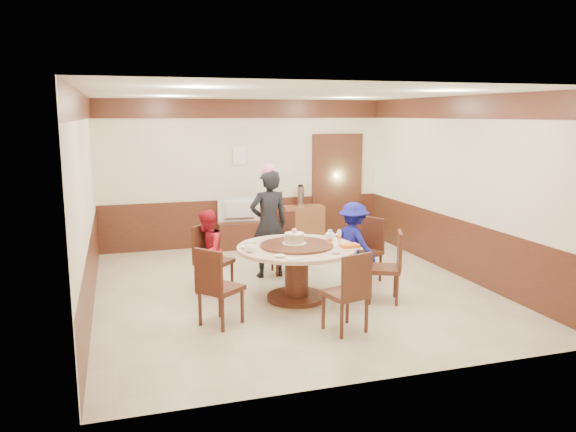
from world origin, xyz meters
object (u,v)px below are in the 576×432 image
object	(u,v)px
person_red	(207,252)
banquet_table	(297,262)
person_blue	(354,243)
tv_stand	(240,235)
side_cabinet	(303,224)
person_standing	(269,224)
birthday_cake	(294,238)
thermos	(300,196)
shrimp_platter	(350,247)
television	(239,210)

from	to	relation	value
person_red	banquet_table	bearing A→B (deg)	80.96
person_blue	person_red	bearing A→B (deg)	61.31
tv_stand	side_cabinet	world-z (taller)	side_cabinet
person_standing	side_cabinet	bearing A→B (deg)	-125.89
person_standing	birthday_cake	bearing A→B (deg)	87.79
birthday_cake	thermos	distance (m)	3.41
side_cabinet	banquet_table	bearing A→B (deg)	-109.88
shrimp_platter	thermos	distance (m)	3.63
side_cabinet	person_red	bearing A→B (deg)	-131.63
television	side_cabinet	distance (m)	1.33
person_blue	shrimp_platter	xyz separation A→B (m)	(-0.41, -0.79, 0.16)
birthday_cake	thermos	xyz separation A→B (m)	(1.15, 3.21, 0.09)
banquet_table	person_red	distance (m)	1.31
person_standing	thermos	size ratio (longest dim) A/B	4.44
television	side_cabinet	size ratio (longest dim) A/B	1.01
person_red	television	xyz separation A→B (m)	(1.02, 2.55, 0.13)
side_cabinet	thermos	size ratio (longest dim) A/B	2.11
banquet_table	person_blue	bearing A→B (deg)	23.49
person_red	tv_stand	bearing A→B (deg)	-179.77
thermos	person_red	bearing A→B (deg)	-131.04
birthday_cake	person_red	bearing A→B (deg)	150.35
person_red	thermos	distance (m)	3.44
side_cabinet	person_standing	bearing A→B (deg)	-121.15
banquet_table	television	xyz separation A→B (m)	(-0.10, 3.23, 0.20)
banquet_table	thermos	xyz separation A→B (m)	(1.13, 3.26, 0.41)
side_cabinet	person_blue	bearing A→B (deg)	-92.77
birthday_cake	thermos	size ratio (longest dim) A/B	0.86
shrimp_platter	television	size ratio (longest dim) A/B	0.37
tv_stand	side_cabinet	xyz separation A→B (m)	(1.28, 0.03, 0.12)
person_blue	thermos	world-z (taller)	person_blue
birthday_cake	tv_stand	xyz separation A→B (m)	(-0.08, 3.18, -0.60)
person_blue	side_cabinet	xyz separation A→B (m)	(0.14, 2.80, -0.24)
tv_stand	person_blue	bearing A→B (deg)	-67.66
birthday_cake	shrimp_platter	world-z (taller)	birthday_cake
shrimp_platter	thermos	bearing A→B (deg)	82.15
banquet_table	person_standing	xyz separation A→B (m)	(-0.07, 1.20, 0.31)
thermos	birthday_cake	bearing A→B (deg)	-109.68
television	shrimp_platter	bearing A→B (deg)	105.87
tv_stand	television	bearing A→B (deg)	180.00
person_red	person_blue	bearing A→B (deg)	106.19
birthday_cake	side_cabinet	bearing A→B (deg)	69.56
person_red	thermos	bearing A→B (deg)	160.98
tv_stand	thermos	distance (m)	1.41
person_standing	thermos	xyz separation A→B (m)	(1.20, 2.06, 0.10)
thermos	person_blue	bearing A→B (deg)	-91.80
person_red	thermos	xyz separation A→B (m)	(2.25, 2.58, 0.34)
birthday_cake	television	distance (m)	3.18
person_red	thermos	size ratio (longest dim) A/B	3.15
person_red	television	size ratio (longest dim) A/B	1.49
banquet_table	tv_stand	xyz separation A→B (m)	(-0.10, 3.23, -0.28)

